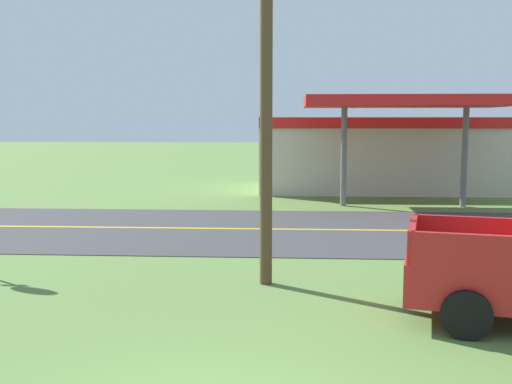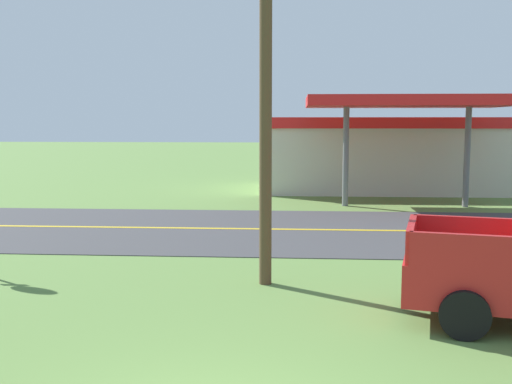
{
  "view_description": "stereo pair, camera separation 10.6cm",
  "coord_description": "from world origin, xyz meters",
  "views": [
    {
      "loc": [
        0.83,
        -5.96,
        3.46
      ],
      "look_at": [
        0.0,
        8.0,
        1.8
      ],
      "focal_mm": 42.49,
      "sensor_mm": 36.0,
      "label": 1
    },
    {
      "loc": [
        0.94,
        -5.96,
        3.46
      ],
      "look_at": [
        0.0,
        8.0,
        1.8
      ],
      "focal_mm": 42.49,
      "sensor_mm": 36.0,
      "label": 2
    }
  ],
  "objects": [
    {
      "name": "road_asphalt",
      "position": [
        0.0,
        13.0,
        0.01
      ],
      "size": [
        140.0,
        8.0,
        0.02
      ],
      "primitive_type": "cube",
      "color": "#3D3D3F",
      "rests_on": "ground"
    },
    {
      "name": "road_centre_line",
      "position": [
        0.0,
        13.0,
        0.02
      ],
      "size": [
        126.0,
        0.2,
        0.01
      ],
      "primitive_type": "cube",
      "color": "gold",
      "rests_on": "road_asphalt"
    },
    {
      "name": "utility_pole",
      "position": [
        0.29,
        6.61,
        4.98
      ],
      "size": [
        1.64,
        0.26,
        9.42
      ],
      "color": "brown",
      "rests_on": "ground"
    },
    {
      "name": "gas_station",
      "position": [
        5.32,
        24.29,
        1.94
      ],
      "size": [
        12.0,
        11.5,
        4.4
      ],
      "color": "beige",
      "rests_on": "ground"
    }
  ]
}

